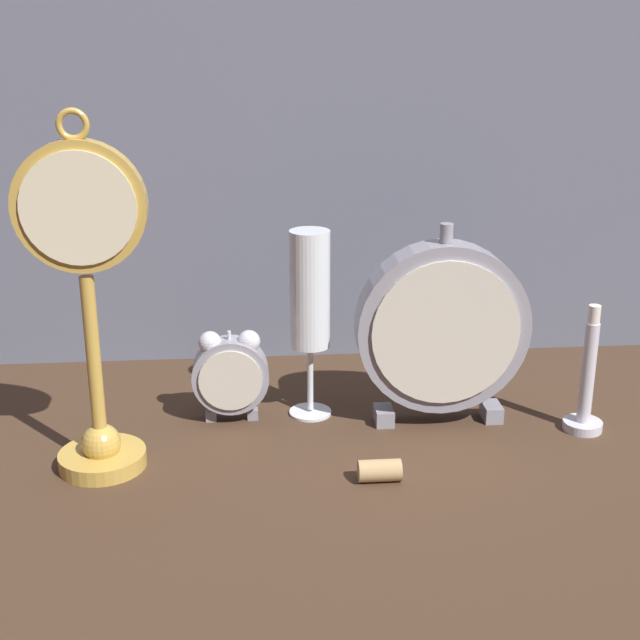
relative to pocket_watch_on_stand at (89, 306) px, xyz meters
The scene contains 8 objects.
ground_plane 0.28m from the pocket_watch_on_stand, ahead, with size 4.00×4.00×0.00m, color #422D1E.
fabric_backdrop_drape 0.41m from the pocket_watch_on_stand, 52.81° to the left, with size 1.72×0.01×0.67m, color slate.
pocket_watch_on_stand is the anchor object (origin of this frame).
alarm_clock_twin_bell 0.20m from the pocket_watch_on_stand, 37.21° to the left, with size 0.08×0.03×0.11m.
mantel_clock_silver 0.37m from the pocket_watch_on_stand, 11.76° to the left, with size 0.19×0.04×0.23m.
champagne_flute 0.25m from the pocket_watch_on_stand, 26.22° to the left, with size 0.05×0.05×0.21m.
brass_candlestick 0.53m from the pocket_watch_on_stand, ahead, with size 0.04×0.04×0.14m.
wine_cork 0.32m from the pocket_watch_on_stand, 10.63° to the right, with size 0.02×0.02×0.04m, color tan.
Camera 1 is at (-0.07, -0.78, 0.44)m, focal length 50.00 mm.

